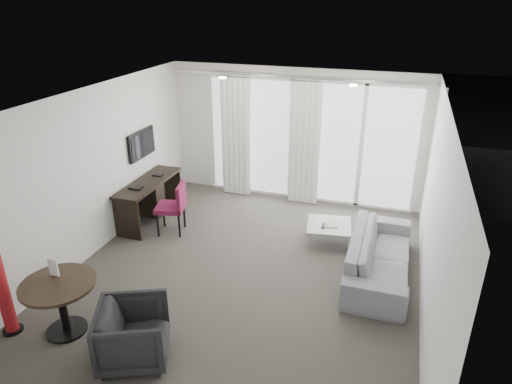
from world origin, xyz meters
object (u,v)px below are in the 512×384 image
(round_table, at_px, (63,307))
(tub_armchair, at_px, (133,334))
(desk, at_px, (150,201))
(desk_chair, at_px, (170,208))
(rattan_chair_a, at_px, (322,169))
(coffee_table, at_px, (329,233))
(sofa, at_px, (380,256))
(red_lamp, at_px, (2,289))
(rattan_chair_b, at_px, (403,165))

(round_table, xyz_separation_m, tub_armchair, (1.07, -0.13, -0.00))
(desk, relative_size, round_table, 1.82)
(desk_chair, distance_m, rattan_chair_a, 3.54)
(coffee_table, bearing_deg, sofa, -40.09)
(desk_chair, height_order, tub_armchair, desk_chair)
(desk, bearing_deg, red_lamp, -91.79)
(desk_chair, distance_m, sofa, 3.55)
(rattan_chair_a, bearing_deg, rattan_chair_b, 11.91)
(desk_chair, height_order, rattan_chair_a, desk_chair)
(rattan_chair_a, bearing_deg, desk, -150.09)
(desk, height_order, desk_chair, desk_chair)
(desk_chair, bearing_deg, coffee_table, -2.20)
(round_table, bearing_deg, rattan_chair_b, 59.20)
(desk_chair, height_order, coffee_table, desk_chair)
(desk, bearing_deg, sofa, -7.32)
(sofa, xyz_separation_m, rattan_chair_b, (0.20, 3.85, 0.08))
(red_lamp, distance_m, sofa, 5.02)
(round_table, xyz_separation_m, rattan_chair_b, (3.78, 6.34, 0.04))
(sofa, bearing_deg, tub_armchair, 136.23)
(coffee_table, xyz_separation_m, rattan_chair_a, (-0.57, 2.34, 0.23))
(desk, distance_m, coffee_table, 3.27)
(red_lamp, xyz_separation_m, rattan_chair_b, (4.43, 6.55, -0.23))
(desk_chair, xyz_separation_m, sofa, (3.54, -0.23, -0.14))
(desk, relative_size, sofa, 0.74)
(sofa, xyz_separation_m, rattan_chair_a, (-1.44, 3.07, 0.07))
(desk, xyz_separation_m, rattan_chair_b, (4.32, 3.32, 0.02))
(round_table, distance_m, sofa, 4.36)
(desk_chair, xyz_separation_m, round_table, (-0.04, -2.71, -0.10))
(desk_chair, relative_size, coffee_table, 1.27)
(rattan_chair_b, bearing_deg, desk_chair, -136.92)
(coffee_table, height_order, rattan_chair_b, rattan_chair_b)
(desk, xyz_separation_m, coffee_table, (3.25, 0.20, -0.22))
(tub_armchair, bearing_deg, coffee_table, -50.24)
(red_lamp, xyz_separation_m, coffee_table, (3.35, 3.43, -0.46))
(round_table, bearing_deg, desk_chair, 89.23)
(tub_armchair, height_order, sofa, tub_armchair)
(red_lamp, xyz_separation_m, sofa, (4.23, 2.69, -0.30))
(coffee_table, height_order, rattan_chair_a, rattan_chair_a)
(red_lamp, bearing_deg, desk_chair, 76.83)
(red_lamp, height_order, rattan_chair_b, red_lamp)
(round_table, height_order, coffee_table, round_table)
(desk, height_order, tub_armchair, desk)
(desk_chair, xyz_separation_m, coffee_table, (2.67, 0.51, -0.29))
(rattan_chair_a, height_order, rattan_chair_b, rattan_chair_b)
(round_table, height_order, rattan_chair_a, rattan_chair_a)
(rattan_chair_b, bearing_deg, desk, -143.50)
(tub_armchair, bearing_deg, round_table, 58.68)
(tub_armchair, relative_size, rattan_chair_a, 0.99)
(desk_chair, xyz_separation_m, rattan_chair_b, (3.74, 3.63, -0.06))
(coffee_table, bearing_deg, tub_armchair, -116.01)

